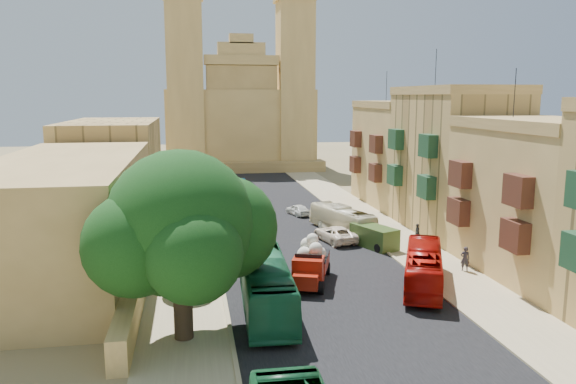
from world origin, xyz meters
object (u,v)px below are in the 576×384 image
object	(u,v)px
street_tree_d	(183,173)
car_dkblue	(222,193)
car_white_a	(255,216)
car_blue_b	(241,183)
street_tree_a	(176,240)
bus_green_north	(266,285)
church	(239,115)
car_cream	(335,234)
bus_cream_east	(342,220)
street_tree_c	(181,184)
car_blue_a	(261,248)
ficus_tree	(182,229)
olive_pickup	(374,237)
car_white_b	(298,210)
street_tree_b	(179,208)
pedestrian_a	(465,259)
bus_red_east	(424,268)
red_truck	(311,263)
pedestrian_c	(417,233)

from	to	relation	value
street_tree_d	car_dkblue	size ratio (longest dim) A/B	1.20
car_white_a	car_blue_b	bearing A→B (deg)	101.94
car_white_a	street_tree_a	bearing A→B (deg)	-97.48
street_tree_d	car_white_a	bearing A→B (deg)	-64.88
bus_green_north	car_dkblue	distance (m)	39.57
street_tree_a	car_dkblue	xyz separation A→B (m)	(5.00, 34.72, -2.84)
church	bus_green_north	size ratio (longest dim) A/B	3.15
street_tree_d	car_cream	world-z (taller)	street_tree_d
bus_cream_east	car_white_a	xyz separation A→B (m)	(-7.58, 6.38, -0.70)
street_tree_c	bus_cream_east	xyz separation A→B (m)	(15.14, -10.50, -2.24)
street_tree_c	car_blue_a	size ratio (longest dim) A/B	1.38
ficus_tree	olive_pickup	size ratio (longest dim) A/B	2.11
ficus_tree	bus_cream_east	world-z (taller)	ficus_tree
car_blue_a	car_white_b	world-z (taller)	car_blue_a
street_tree_c	bus_cream_east	distance (m)	18.56
car_white_a	car_cream	xyz separation A→B (m)	(6.09, -9.55, 0.16)
car_dkblue	church	bearing A→B (deg)	99.62
street_tree_b	pedestrian_a	bearing A→B (deg)	-28.95
street_tree_b	bus_red_east	world-z (taller)	street_tree_b
bus_cream_east	car_dkblue	distance (m)	23.53
car_blue_a	ficus_tree	bearing A→B (deg)	-99.40
street_tree_c	car_white_b	size ratio (longest dim) A/B	1.44
olive_pickup	bus_red_east	distance (m)	10.46
red_truck	ficus_tree	bearing A→B (deg)	-138.01
red_truck	olive_pickup	world-z (taller)	red_truck
ficus_tree	street_tree_a	distance (m)	8.44
bus_red_east	pedestrian_a	size ratio (longest dim) A/B	5.29
bus_red_east	car_blue_b	distance (m)	46.05
street_tree_a	bus_red_east	distance (m)	16.80
street_tree_d	olive_pickup	xyz separation A→B (m)	(16.50, -28.00, -2.14)
street_tree_d	bus_red_east	distance (m)	41.88
bus_cream_east	pedestrian_c	world-z (taller)	bus_cream_east
ficus_tree	car_blue_a	distance (m)	16.92
bus_red_east	car_blue_b	world-z (taller)	bus_red_east
street_tree_b	car_white_a	size ratio (longest dim) A/B	1.44
car_blue_b	pedestrian_a	distance (m)	44.36
church	bus_green_north	world-z (taller)	church
street_tree_b	ficus_tree	bearing A→B (deg)	-88.31
bus_red_east	car_white_b	world-z (taller)	bus_red_east
ficus_tree	street_tree_c	size ratio (longest dim) A/B	1.96
street_tree_c	bus_green_north	size ratio (longest dim) A/B	0.45
bus_red_east	pedestrian_c	distance (m)	11.95
bus_red_east	street_tree_a	bearing A→B (deg)	15.00
church	car_blue_b	xyz separation A→B (m)	(-1.89, -23.79, -8.93)
street_tree_d	car_dkblue	xyz separation A→B (m)	(5.00, -1.28, -2.49)
pedestrian_c	car_white_a	bearing A→B (deg)	-112.42
church	bus_cream_east	world-z (taller)	church
ficus_tree	red_truck	size ratio (longest dim) A/B	1.69
ficus_tree	car_white_a	distance (m)	29.25
ficus_tree	street_tree_b	distance (m)	20.20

